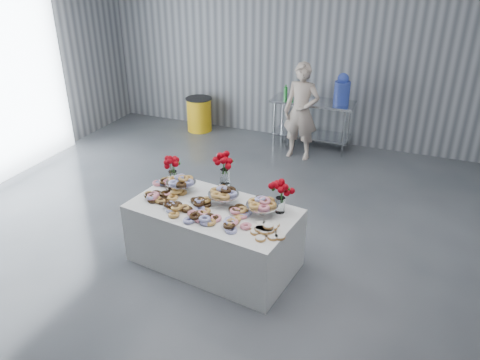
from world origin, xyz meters
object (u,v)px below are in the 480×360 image
object	(u,v)px
water_jug	(342,90)
person	(301,112)
prep_table	(312,115)
display_table	(214,236)
trash_barrel	(199,114)

from	to	relation	value
water_jug	person	xyz separation A→B (m)	(-0.57, -0.54, -0.30)
prep_table	person	bearing A→B (deg)	-97.43
person	water_jug	bearing A→B (deg)	46.25
display_table	prep_table	bearing A→B (deg)	87.96
prep_table	water_jug	size ratio (longest dim) A/B	2.71
prep_table	trash_barrel	distance (m)	2.36
display_table	water_jug	bearing A→B (deg)	80.85
display_table	trash_barrel	xyz separation A→B (m)	(-2.20, 3.98, -0.03)
water_jug	person	bearing A→B (deg)	-136.44
water_jug	person	world-z (taller)	person
water_jug	prep_table	bearing A→B (deg)	180.00
display_table	person	bearing A→B (deg)	88.82
water_jug	trash_barrel	size ratio (longest dim) A/B	0.81
display_table	prep_table	distance (m)	3.99
display_table	prep_table	size ratio (longest dim) A/B	1.27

